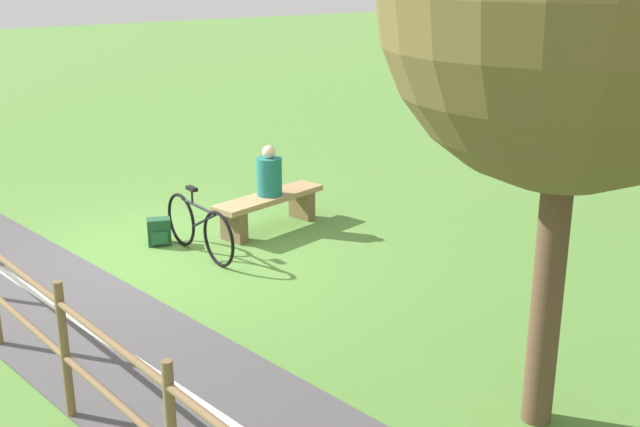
{
  "coord_description": "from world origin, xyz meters",
  "views": [
    {
      "loc": [
        4.05,
        9.26,
        3.76
      ],
      "look_at": [
        -1.22,
        2.13,
        0.92
      ],
      "focal_mm": 44.22,
      "sensor_mm": 36.0,
      "label": 1
    }
  ],
  "objects_px": {
    "person_seated": "(269,174)",
    "bench": "(269,206)",
    "bicycle": "(199,228)",
    "backpack": "(159,232)"
  },
  "relations": [
    {
      "from": "backpack",
      "to": "bench",
      "type": "bearing_deg",
      "value": 167.88
    },
    {
      "from": "bicycle",
      "to": "bench",
      "type": "bearing_deg",
      "value": 103.88
    },
    {
      "from": "person_seated",
      "to": "bicycle",
      "type": "height_order",
      "value": "person_seated"
    },
    {
      "from": "bicycle",
      "to": "backpack",
      "type": "bearing_deg",
      "value": -161.11
    },
    {
      "from": "person_seated",
      "to": "bicycle",
      "type": "relative_size",
      "value": 0.42
    },
    {
      "from": "bench",
      "to": "person_seated",
      "type": "height_order",
      "value": "person_seated"
    },
    {
      "from": "bench",
      "to": "backpack",
      "type": "relative_size",
      "value": 5.12
    },
    {
      "from": "bench",
      "to": "person_seated",
      "type": "distance_m",
      "value": 0.47
    },
    {
      "from": "person_seated",
      "to": "bench",
      "type": "bearing_deg",
      "value": -0.0
    },
    {
      "from": "person_seated",
      "to": "bicycle",
      "type": "bearing_deg",
      "value": 3.1
    }
  ]
}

